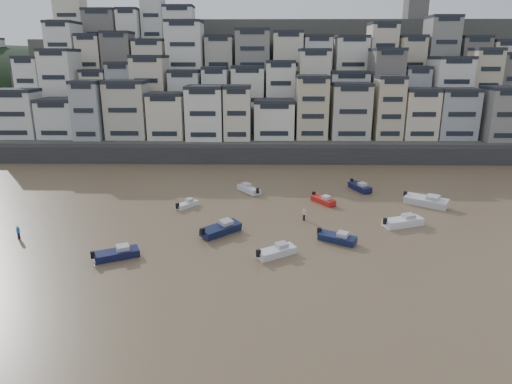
{
  "coord_description": "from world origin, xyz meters",
  "views": [
    {
      "loc": [
        9.2,
        -28.79,
        21.5
      ],
      "look_at": [
        8.18,
        30.0,
        4.0
      ],
      "focal_mm": 32.0,
      "sensor_mm": 36.0,
      "label": 1
    }
  ],
  "objects_px": {
    "boat_e": "(323,199)",
    "person_pink": "(304,214)",
    "boat_c": "(221,228)",
    "boat_f": "(187,203)",
    "boat_i": "(360,186)",
    "boat_h": "(249,188)",
    "boat_b": "(337,237)",
    "boat_d": "(403,220)",
    "person_blue": "(18,232)",
    "boat_a": "(276,250)",
    "boat_j": "(116,253)",
    "boat_g": "(426,200)"
  },
  "relations": [
    {
      "from": "person_blue",
      "to": "boat_f",
      "type": "bearing_deg",
      "value": 34.34
    },
    {
      "from": "boat_i",
      "to": "boat_b",
      "type": "bearing_deg",
      "value": -38.44
    },
    {
      "from": "boat_f",
      "to": "boat_i",
      "type": "height_order",
      "value": "boat_i"
    },
    {
      "from": "boat_a",
      "to": "boat_e",
      "type": "height_order",
      "value": "boat_a"
    },
    {
      "from": "boat_b",
      "to": "boat_g",
      "type": "height_order",
      "value": "boat_g"
    },
    {
      "from": "boat_f",
      "to": "person_blue",
      "type": "distance_m",
      "value": 22.54
    },
    {
      "from": "person_pink",
      "to": "boat_a",
      "type": "bearing_deg",
      "value": -109.08
    },
    {
      "from": "boat_e",
      "to": "boat_f",
      "type": "bearing_deg",
      "value": -116.94
    },
    {
      "from": "boat_b",
      "to": "boat_h",
      "type": "distance_m",
      "value": 23.72
    },
    {
      "from": "boat_h",
      "to": "boat_b",
      "type": "bearing_deg",
      "value": 173.98
    },
    {
      "from": "boat_j",
      "to": "boat_c",
      "type": "bearing_deg",
      "value": 7.77
    },
    {
      "from": "boat_b",
      "to": "boat_c",
      "type": "height_order",
      "value": "boat_c"
    },
    {
      "from": "boat_a",
      "to": "boat_c",
      "type": "relative_size",
      "value": 0.84
    },
    {
      "from": "boat_a",
      "to": "boat_c",
      "type": "distance_m",
      "value": 9.39
    },
    {
      "from": "boat_b",
      "to": "boat_i",
      "type": "bearing_deg",
      "value": 104.44
    },
    {
      "from": "boat_e",
      "to": "person_blue",
      "type": "height_order",
      "value": "person_blue"
    },
    {
      "from": "boat_j",
      "to": "boat_b",
      "type": "bearing_deg",
      "value": -15.18
    },
    {
      "from": "boat_b",
      "to": "boat_a",
      "type": "bearing_deg",
      "value": -118.81
    },
    {
      "from": "boat_i",
      "to": "boat_j",
      "type": "relative_size",
      "value": 1.05
    },
    {
      "from": "boat_e",
      "to": "boat_g",
      "type": "bearing_deg",
      "value": 53.35
    },
    {
      "from": "boat_h",
      "to": "boat_g",
      "type": "bearing_deg",
      "value": -138.46
    },
    {
      "from": "boat_i",
      "to": "boat_j",
      "type": "distance_m",
      "value": 42.43
    },
    {
      "from": "boat_c",
      "to": "boat_j",
      "type": "distance_m",
      "value": 13.21
    },
    {
      "from": "boat_d",
      "to": "person_blue",
      "type": "height_order",
      "value": "person_blue"
    },
    {
      "from": "boat_e",
      "to": "boat_i",
      "type": "height_order",
      "value": "boat_i"
    },
    {
      "from": "boat_a",
      "to": "boat_f",
      "type": "xyz_separation_m",
      "value": [
        -12.87,
        17.16,
        -0.13
      ]
    },
    {
      "from": "boat_d",
      "to": "person_blue",
      "type": "relative_size",
      "value": 3.45
    },
    {
      "from": "boat_d",
      "to": "boat_j",
      "type": "xyz_separation_m",
      "value": [
        -34.64,
        -10.79,
        -0.1
      ]
    },
    {
      "from": "boat_b",
      "to": "boat_h",
      "type": "bearing_deg",
      "value": 150.81
    },
    {
      "from": "boat_a",
      "to": "boat_d",
      "type": "bearing_deg",
      "value": -3.53
    },
    {
      "from": "boat_g",
      "to": "boat_j",
      "type": "distance_m",
      "value": 44.94
    },
    {
      "from": "boat_b",
      "to": "boat_g",
      "type": "bearing_deg",
      "value": 74.86
    },
    {
      "from": "person_blue",
      "to": "boat_a",
      "type": "bearing_deg",
      "value": -8.03
    },
    {
      "from": "boat_f",
      "to": "boat_i",
      "type": "bearing_deg",
      "value": -36.75
    },
    {
      "from": "boat_c",
      "to": "boat_f",
      "type": "bearing_deg",
      "value": 74.33
    },
    {
      "from": "boat_b",
      "to": "boat_d",
      "type": "height_order",
      "value": "boat_d"
    },
    {
      "from": "boat_g",
      "to": "boat_f",
      "type": "bearing_deg",
      "value": -141.09
    },
    {
      "from": "boat_d",
      "to": "boat_g",
      "type": "relative_size",
      "value": 0.88
    },
    {
      "from": "boat_c",
      "to": "boat_f",
      "type": "distance_m",
      "value": 12.29
    },
    {
      "from": "boat_c",
      "to": "boat_b",
      "type": "bearing_deg",
      "value": -54.59
    },
    {
      "from": "boat_e",
      "to": "person_pink",
      "type": "distance_m",
      "value": 8.35
    },
    {
      "from": "boat_b",
      "to": "boat_j",
      "type": "height_order",
      "value": "boat_j"
    },
    {
      "from": "boat_g",
      "to": "person_pink",
      "type": "xyz_separation_m",
      "value": [
        -18.81,
        -6.56,
        -0.06
      ]
    },
    {
      "from": "boat_f",
      "to": "person_pink",
      "type": "height_order",
      "value": "person_pink"
    },
    {
      "from": "boat_e",
      "to": "boat_g",
      "type": "relative_size",
      "value": 0.71
    },
    {
      "from": "boat_c",
      "to": "person_pink",
      "type": "bearing_deg",
      "value": -19.24
    },
    {
      "from": "boat_a",
      "to": "boat_j",
      "type": "relative_size",
      "value": 0.97
    },
    {
      "from": "boat_h",
      "to": "person_pink",
      "type": "bearing_deg",
      "value": 176.61
    },
    {
      "from": "boat_b",
      "to": "boat_h",
      "type": "height_order",
      "value": "boat_h"
    },
    {
      "from": "boat_c",
      "to": "person_blue",
      "type": "xyz_separation_m",
      "value": [
        -24.67,
        -2.02,
        0.04
      ]
    }
  ]
}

